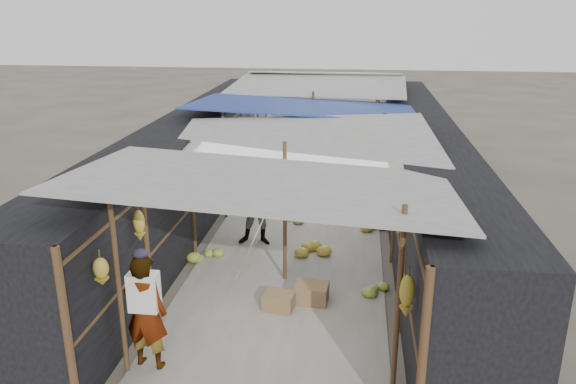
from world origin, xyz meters
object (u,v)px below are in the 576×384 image
at_px(shopper_blue, 258,205).
at_px(crate_near, 279,302).
at_px(black_basin, 337,208).
at_px(vendor_elderly, 146,312).
at_px(vendor_seated, 348,167).

bearing_deg(shopper_blue, crate_near, -74.09).
xyz_separation_m(black_basin, vendor_elderly, (-2.33, -6.56, 0.77)).
xyz_separation_m(crate_near, vendor_seated, (0.95, 7.24, 0.32)).
relative_size(black_basin, shopper_blue, 0.31).
bearing_deg(vendor_elderly, vendor_seated, -96.66).
distance_m(vendor_elderly, shopper_blue, 4.44).
relative_size(shopper_blue, vendor_seated, 1.88).
relative_size(black_basin, vendor_seated, 0.59).
relative_size(vendor_elderly, shopper_blue, 0.97).
height_order(vendor_elderly, vendor_seated, vendor_elderly).
distance_m(black_basin, vendor_seated, 2.46).
height_order(black_basin, vendor_seated, vendor_seated).
xyz_separation_m(vendor_elderly, shopper_blue, (0.77, 4.37, 0.02)).
distance_m(shopper_blue, vendor_seated, 4.95).
height_order(black_basin, vendor_elderly, vendor_elderly).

